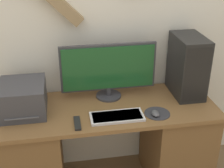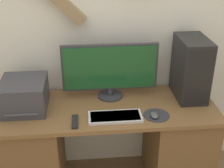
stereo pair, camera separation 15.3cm
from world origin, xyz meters
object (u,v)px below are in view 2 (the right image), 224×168
(monitor, at_px, (110,69))
(mouse, at_px, (154,115))
(computer_tower, at_px, (191,68))
(remote_control, at_px, (75,122))
(keyboard, at_px, (115,117))
(printer, at_px, (24,95))

(monitor, height_order, mouse, monitor)
(monitor, relative_size, mouse, 8.96)
(monitor, bearing_deg, computer_tower, -4.74)
(monitor, xyz_separation_m, mouse, (0.28, -0.33, -0.21))
(mouse, distance_m, remote_control, 0.54)
(monitor, distance_m, mouse, 0.48)
(keyboard, relative_size, mouse, 4.62)
(monitor, distance_m, computer_tower, 0.60)
(computer_tower, xyz_separation_m, remote_control, (-0.87, -0.30, -0.22))
(monitor, xyz_separation_m, remote_control, (-0.27, -0.35, -0.22))
(keyboard, height_order, printer, printer)
(mouse, bearing_deg, printer, 166.46)
(printer, distance_m, remote_control, 0.44)
(mouse, xyz_separation_m, printer, (-0.90, 0.22, 0.09))
(monitor, bearing_deg, mouse, -50.42)
(monitor, relative_size, remote_control, 4.57)
(remote_control, bearing_deg, computer_tower, 18.77)
(monitor, distance_m, keyboard, 0.38)
(monitor, bearing_deg, keyboard, -88.68)
(mouse, height_order, printer, printer)
(mouse, xyz_separation_m, computer_tower, (0.33, 0.28, 0.21))
(computer_tower, bearing_deg, mouse, -139.04)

